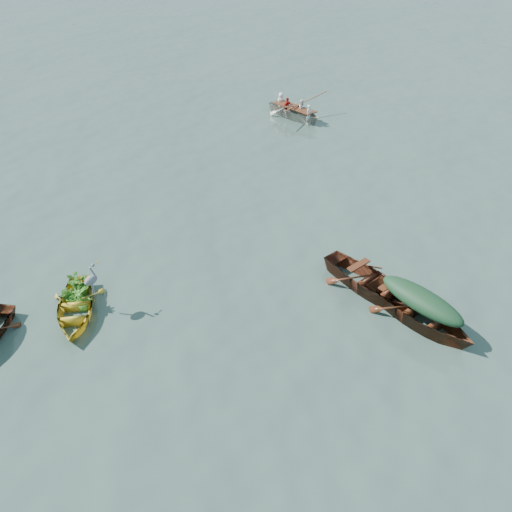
{
  "coord_description": "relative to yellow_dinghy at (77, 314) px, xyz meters",
  "views": [
    {
      "loc": [
        6.22,
        -8.12,
        8.91
      ],
      "look_at": [
        -0.11,
        1.73,
        0.5
      ],
      "focal_mm": 35.0,
      "sensor_mm": 36.0,
      "label": 1
    }
  ],
  "objects": [
    {
      "name": "dinghy_weeds",
      "position": [
        -0.35,
        0.42,
        0.73
      ],
      "size": [
        1.12,
        1.14,
        0.6
      ],
      "primitive_type": "imported",
      "rotation": [
        0.0,
        0.0,
        0.74
      ],
      "color": "#326F1D",
      "rests_on": "yellow_dinghy"
    },
    {
      "name": "green_tarp_cover",
      "position": [
        7.62,
        4.57,
        0.76
      ],
      "size": [
        2.48,
        1.44,
        0.52
      ],
      "primitive_type": "ellipsoid",
      "rotation": [
        0.0,
        0.0,
        1.25
      ],
      "color": "#16381B",
      "rests_on": "green_tarp_boat"
    },
    {
      "name": "ground",
      "position": [
        3.03,
        2.47,
        0.0
      ],
      "size": [
        140.0,
        140.0,
        0.0
      ],
      "primitive_type": "plane",
      "color": "#3A5148",
      "rests_on": "ground"
    },
    {
      "name": "heron",
      "position": [
        0.37,
        0.41,
        0.89
      ],
      "size": [
        0.48,
        0.48,
        0.92
      ],
      "primitive_type": null,
      "rotation": [
        0.0,
        0.0,
        0.74
      ],
      "color": "gray",
      "rests_on": "yellow_dinghy"
    },
    {
      "name": "yellow_dinghy",
      "position": [
        0.0,
        0.0,
        0.0
      ],
      "size": [
        3.15,
        3.26,
        0.85
      ],
      "primitive_type": "imported",
      "rotation": [
        0.0,
        0.0,
        0.74
      ],
      "color": "gold",
      "rests_on": "ground"
    },
    {
      "name": "rowers",
      "position": [
        -2.23,
        15.72,
        0.91
      ],
      "size": [
        3.3,
        1.94,
        0.76
      ],
      "primitive_type": "imported",
      "rotation": [
        0.0,
        0.0,
        1.31
      ],
      "color": "silver",
      "rests_on": "rowed_boat"
    },
    {
      "name": "thwart_benches",
      "position": [
        6.18,
        5.04,
        0.55
      ],
      "size": [
        2.39,
        1.48,
        0.04
      ],
      "primitive_type": null,
      "rotation": [
        0.0,
        0.0,
        1.26
      ],
      "color": "#452010",
      "rests_on": "open_wooden_boat"
    },
    {
      "name": "open_wooden_boat",
      "position": [
        6.18,
        5.04,
        0.0
      ],
      "size": [
        4.69,
        2.69,
        1.05
      ],
      "primitive_type": "imported",
      "rotation": [
        0.0,
        0.0,
        1.26
      ],
      "color": "#5A2616",
      "rests_on": "ground"
    },
    {
      "name": "oars",
      "position": [
        -2.23,
        15.72,
        0.56
      ],
      "size": [
        1.24,
        2.67,
        0.06
      ],
      "primitive_type": null,
      "rotation": [
        0.0,
        0.0,
        1.31
      ],
      "color": "#9E5D3C",
      "rests_on": "rowed_boat"
    },
    {
      "name": "green_tarp_boat",
      "position": [
        7.62,
        4.57,
        0.0
      ],
      "size": [
        4.51,
        2.62,
        1.0
      ],
      "primitive_type": "imported",
      "rotation": [
        0.0,
        0.0,
        1.25
      ],
      "color": "#532513",
      "rests_on": "ground"
    },
    {
      "name": "rowed_boat",
      "position": [
        -2.23,
        15.72,
        0.0
      ],
      "size": [
        4.62,
        2.41,
        1.06
      ],
      "primitive_type": "imported",
      "rotation": [
        0.0,
        0.0,
        1.31
      ],
      "color": "beige",
      "rests_on": "ground"
    }
  ]
}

